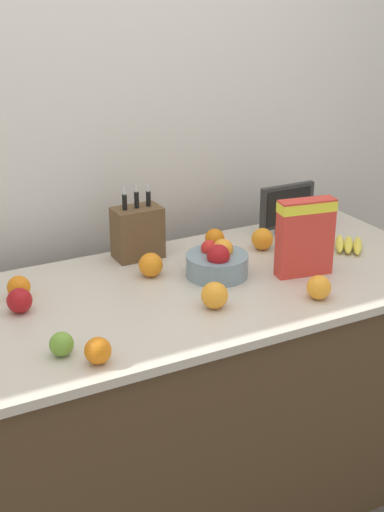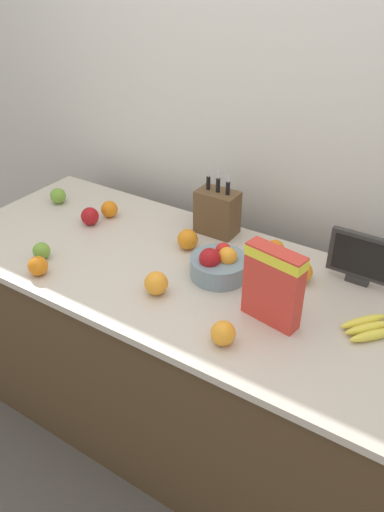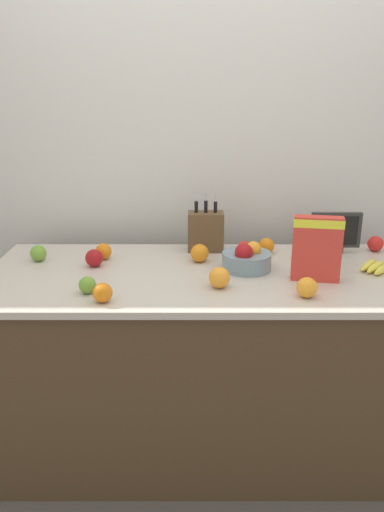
# 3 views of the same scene
# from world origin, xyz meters

# --- Properties ---
(ground_plane) EXTENTS (14.00, 14.00, 0.00)m
(ground_plane) POSITION_xyz_m (0.00, 0.00, 0.00)
(ground_plane) COLOR #514C47
(wall_back) EXTENTS (9.00, 0.06, 2.60)m
(wall_back) POSITION_xyz_m (0.00, 0.65, 1.30)
(wall_back) COLOR silver
(wall_back) RESTS_ON ground_plane
(counter) EXTENTS (2.04, 0.86, 0.89)m
(counter) POSITION_xyz_m (0.00, 0.00, 0.45)
(counter) COLOR #4C3823
(counter) RESTS_ON ground_plane
(knife_block) EXTENTS (0.18, 0.11, 0.29)m
(knife_block) POSITION_xyz_m (-0.01, 0.33, 0.99)
(knife_block) COLOR brown
(knife_block) RESTS_ON counter
(small_monitor) EXTENTS (0.25, 0.03, 0.21)m
(small_monitor) POSITION_xyz_m (0.64, 0.28, 1.01)
(small_monitor) COLOR #2D2D2D
(small_monitor) RESTS_ON counter
(cereal_box) EXTENTS (0.21, 0.10, 0.28)m
(cereal_box) POSITION_xyz_m (0.45, -0.09, 1.05)
(cereal_box) COLOR red
(cereal_box) RESTS_ON counter
(fruit_bowl) EXTENTS (0.22, 0.22, 0.13)m
(fruit_bowl) POSITION_xyz_m (0.17, 0.04, 0.95)
(fruit_bowl) COLOR gray
(fruit_bowl) RESTS_ON counter
(banana_bunch) EXTENTS (0.19, 0.21, 0.03)m
(banana_bunch) POSITION_xyz_m (0.75, 0.03, 0.91)
(banana_bunch) COLOR yellow
(banana_bunch) RESTS_ON counter
(apple_middle) EXTENTS (0.08, 0.08, 0.08)m
(apple_middle) POSITION_xyz_m (-0.54, 0.08, 0.93)
(apple_middle) COLOR #A31419
(apple_middle) RESTS_ON counter
(apple_leftmost) EXTENTS (0.08, 0.08, 0.08)m
(apple_leftmost) POSITION_xyz_m (0.85, 0.31, 0.93)
(apple_leftmost) COLOR red
(apple_leftmost) RESTS_ON counter
(apple_rear) EXTENTS (0.07, 0.07, 0.07)m
(apple_rear) POSITION_xyz_m (-0.50, -0.24, 0.93)
(apple_rear) COLOR #6B9E33
(apple_rear) RESTS_ON counter
(apple_by_knife_block) EXTENTS (0.08, 0.08, 0.08)m
(apple_by_knife_block) POSITION_xyz_m (-0.82, 0.16, 0.93)
(apple_by_knife_block) COLOR #6B9E33
(apple_by_knife_block) RESTS_ON counter
(orange_by_cereal) EXTENTS (0.09, 0.09, 0.09)m
(orange_by_cereal) POSITION_xyz_m (-0.04, 0.14, 0.94)
(orange_by_cereal) COLOR orange
(orange_by_cereal) RESTS_ON counter
(orange_front_center) EXTENTS (0.08, 0.08, 0.08)m
(orange_front_center) POSITION_xyz_m (0.29, 0.28, 0.93)
(orange_front_center) COLOR orange
(orange_front_center) RESTS_ON counter
(orange_mid_left) EXTENTS (0.08, 0.08, 0.08)m
(orange_mid_left) POSITION_xyz_m (-0.51, 0.19, 0.93)
(orange_mid_left) COLOR orange
(orange_mid_left) RESTS_ON counter
(orange_back_center) EXTENTS (0.09, 0.09, 0.09)m
(orange_back_center) POSITION_xyz_m (0.03, -0.18, 0.94)
(orange_back_center) COLOR orange
(orange_back_center) RESTS_ON counter
(orange_mid_right) EXTENTS (0.09, 0.09, 0.09)m
(orange_mid_right) POSITION_xyz_m (0.45, 0.18, 0.94)
(orange_mid_right) COLOR orange
(orange_mid_right) RESTS_ON counter
(orange_front_left) EXTENTS (0.08, 0.08, 0.08)m
(orange_front_left) POSITION_xyz_m (0.37, -0.28, 0.93)
(orange_front_left) COLOR orange
(orange_front_left) RESTS_ON counter
(orange_front_right) EXTENTS (0.08, 0.08, 0.08)m
(orange_front_right) POSITION_xyz_m (-0.43, -0.33, 0.93)
(orange_front_right) COLOR orange
(orange_front_right) RESTS_ON counter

